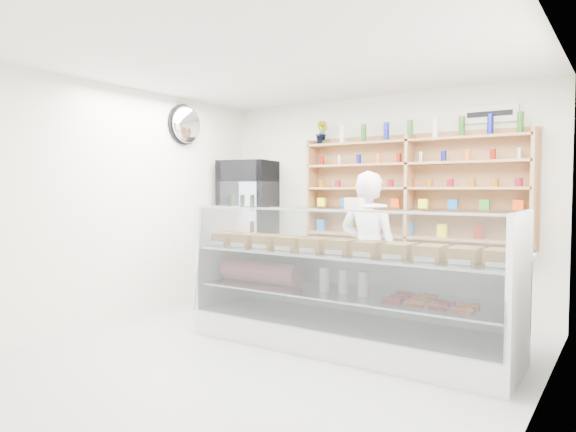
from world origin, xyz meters
The scene contains 8 objects.
room centered at (0.00, 0.00, 1.40)m, with size 5.00×5.00×5.00m.
display_counter centered at (0.45, 0.78, 0.38)m, with size 3.24×0.97×1.41m.
shop_worker centered at (0.36, 1.47, 0.89)m, with size 0.65×0.43×1.79m, color silver.
drinks_cooler centered at (-1.85, 2.12, 1.00)m, with size 0.85×0.84×2.00m.
wall_shelving centered at (0.50, 2.34, 1.59)m, with size 2.84×0.28×1.33m.
potted_plant centered at (-0.75, 2.34, 2.35)m, with size 0.17×0.14×0.32m, color #1E6626.
security_mirror centered at (-2.17, 1.20, 2.45)m, with size 0.15×0.50×0.50m, color silver.
wall_sign centered at (1.40, 2.47, 2.45)m, with size 0.62×0.03×0.20m, color white.
Camera 1 is at (2.80, -3.75, 1.59)m, focal length 32.00 mm.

